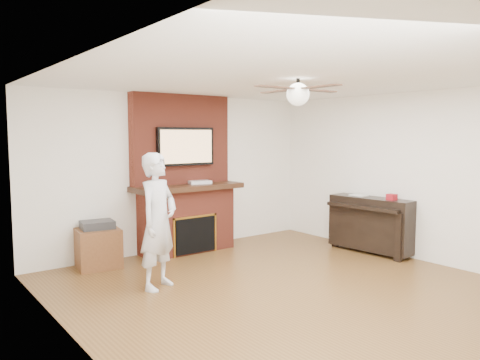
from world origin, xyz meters
TOP-DOWN VIEW (x-y plane):
  - room_shell at (0.00, 0.00)m, footprint 5.36×5.86m
  - fireplace at (0.00, 2.55)m, footprint 1.78×0.64m
  - tv at (0.00, 2.50)m, footprint 1.00×0.08m
  - ceiling_fan at (-0.00, 0.00)m, footprint 1.21×1.21m
  - person at (-1.20, 1.15)m, footprint 0.72×0.64m
  - side_table at (-1.46, 2.48)m, footprint 0.65×0.65m
  - piano at (2.29, 0.67)m, footprint 0.62×1.38m
  - cable_box at (0.22, 2.45)m, footprint 0.38×0.26m
  - candle_green at (0.06, 2.33)m, footprint 0.07×0.07m
  - candle_cream at (0.10, 2.33)m, footprint 0.08×0.08m
  - candle_blue at (0.17, 2.36)m, footprint 0.06×0.06m

SIDE VIEW (x-z plane):
  - candle_blue at x=0.17m, z-range 0.00..0.09m
  - candle_green at x=0.06m, z-range 0.00..0.09m
  - candle_cream at x=0.10m, z-range 0.00..0.11m
  - side_table at x=-1.46m, z-range -0.03..0.63m
  - piano at x=2.29m, z-range -0.01..0.96m
  - person at x=-1.20m, z-range 0.00..1.65m
  - fireplace at x=0.00m, z-range -0.25..2.25m
  - cable_box at x=0.22m, z-range 1.08..1.13m
  - room_shell at x=0.00m, z-range -0.18..2.68m
  - tv at x=0.00m, z-range 1.38..1.98m
  - ceiling_fan at x=0.00m, z-range 2.18..2.49m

